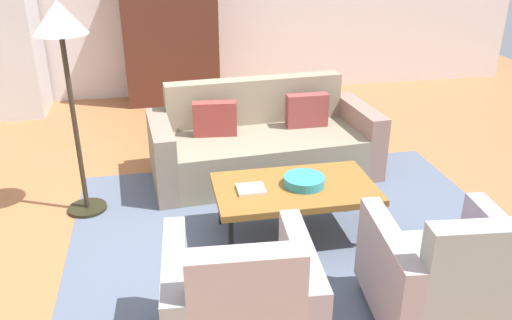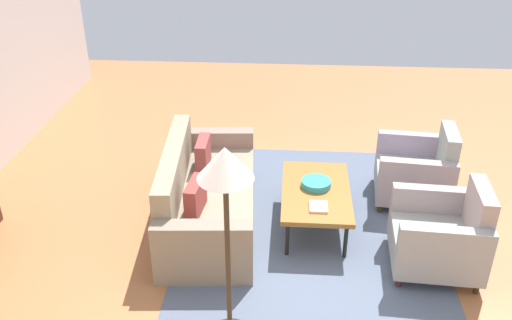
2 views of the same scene
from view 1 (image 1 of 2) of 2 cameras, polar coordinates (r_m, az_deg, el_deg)
ground_plane at (r=4.18m, az=-2.37°, el=-7.75°), size 11.46×11.46×0.00m
area_rug at (r=4.18m, az=3.89°, el=-7.73°), size 3.40×2.60×0.01m
couch at (r=5.04m, az=0.66°, el=1.78°), size 2.16×1.05×0.86m
coffee_table at (r=3.95m, az=4.23°, el=-3.30°), size 1.20×0.70×0.43m
armchair_left at (r=2.92m, az=-1.62°, el=-15.80°), size 0.85×0.85×0.88m
armchair_right at (r=3.28m, az=19.99°, el=-12.30°), size 0.87×0.87×0.88m
fruit_bowl at (r=3.93m, az=5.25°, el=-2.28°), size 0.30×0.30×0.07m
book_stack at (r=3.85m, az=-0.55°, el=-3.19°), size 0.20×0.18×0.03m
cabinet at (r=7.10m, az=-9.26°, el=13.33°), size 1.20×0.51×1.80m
refrigerator at (r=7.21m, az=-25.81°, el=11.65°), size 0.80×0.73×1.85m
floor_lamp at (r=4.21m, az=-20.33°, el=12.24°), size 0.40×0.40×1.72m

